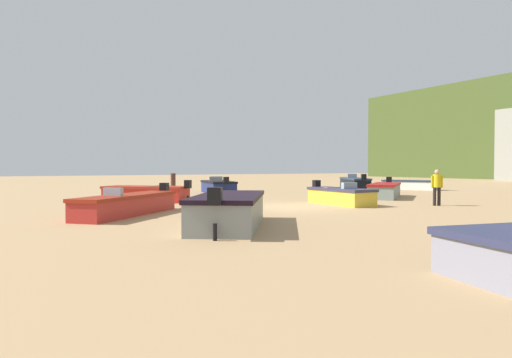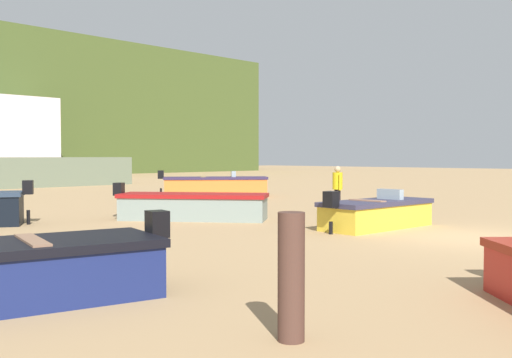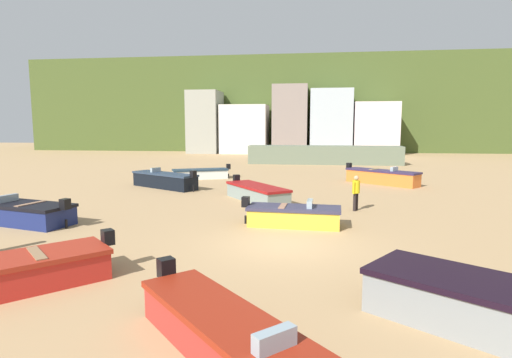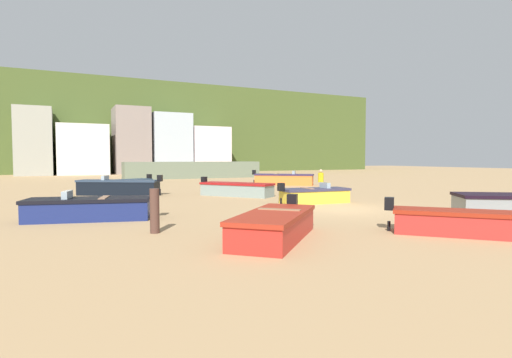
{
  "view_description": "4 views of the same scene",
  "coord_description": "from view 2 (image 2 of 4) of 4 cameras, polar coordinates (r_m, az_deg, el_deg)",
  "views": [
    {
      "loc": [
        15.57,
        -11.18,
        1.72
      ],
      "look_at": [
        -5.52,
        1.49,
        1.06
      ],
      "focal_mm": 30.88,
      "sensor_mm": 36.0,
      "label": 1
    },
    {
      "loc": [
        -13.58,
        -6.15,
        1.95
      ],
      "look_at": [
        2.35,
        9.26,
        1.1
      ],
      "focal_mm": 41.42,
      "sensor_mm": 36.0,
      "label": 2
    },
    {
      "loc": [
        0.81,
        -12.99,
        3.8
      ],
      "look_at": [
        -2.2,
        9.59,
        0.91
      ],
      "focal_mm": 28.74,
      "sensor_mm": 36.0,
      "label": 3
    },
    {
      "loc": [
        -11.39,
        -14.41,
        2.3
      ],
      "look_at": [
        -2.47,
        3.98,
        1.23
      ],
      "focal_mm": 28.0,
      "sensor_mm": 36.0,
      "label": 4
    }
  ],
  "objects": [
    {
      "name": "boat_grey_8",
      "position": [
        18.26,
        -6.1,
        -2.65
      ],
      "size": [
        3.83,
        4.47,
        1.13
      ],
      "rotation": [
        0.0,
        0.0,
        3.78
      ],
      "color": "gray",
      "rests_on": "ground"
    },
    {
      "name": "ground_plane",
      "position": [
        15.03,
        19.59,
        -5.39
      ],
      "size": [
        160.0,
        160.0,
        0.0
      ],
      "primitive_type": "plane",
      "color": "tan"
    },
    {
      "name": "boat_yellow_6",
      "position": [
        16.4,
        11.56,
        -3.28
      ],
      "size": [
        3.89,
        1.56,
        1.08
      ],
      "rotation": [
        0.0,
        0.0,
        4.65
      ],
      "color": "gold",
      "rests_on": "ground"
    },
    {
      "name": "townhouse_far_right",
      "position": [
        57.77,
        -22.22,
        3.69
      ],
      "size": [
        6.02,
        5.38,
        7.22
      ],
      "primitive_type": "cube",
      "color": "silver",
      "rests_on": "ground"
    },
    {
      "name": "boat_orange_3",
      "position": [
        28.67,
        -3.95,
        -0.72
      ],
      "size": [
        4.64,
        4.13,
        1.28
      ],
      "rotation": [
        0.0,
        0.0,
        4.02
      ],
      "color": "orange",
      "rests_on": "ground"
    },
    {
      "name": "harbor_pier",
      "position": [
        39.47,
        -22.34,
        0.58
      ],
      "size": [
        15.65,
        2.4,
        1.89
      ],
      "primitive_type": "cube",
      "color": "#647059",
      "rests_on": "ground"
    },
    {
      "name": "mooring_post_near_water",
      "position": [
        6.31,
        3.42,
        -9.41
      ],
      "size": [
        0.29,
        0.29,
        1.37
      ],
      "primitive_type": "cylinder",
      "color": "#4A3027",
      "rests_on": "ground"
    },
    {
      "name": "beach_walker_foreground",
      "position": [
        20.43,
        7.88,
        -0.62
      ],
      "size": [
        0.47,
        0.5,
        1.62
      ],
      "rotation": [
        0.0,
        0.0,
        4.16
      ],
      "color": "black",
      "rests_on": "ground"
    }
  ]
}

